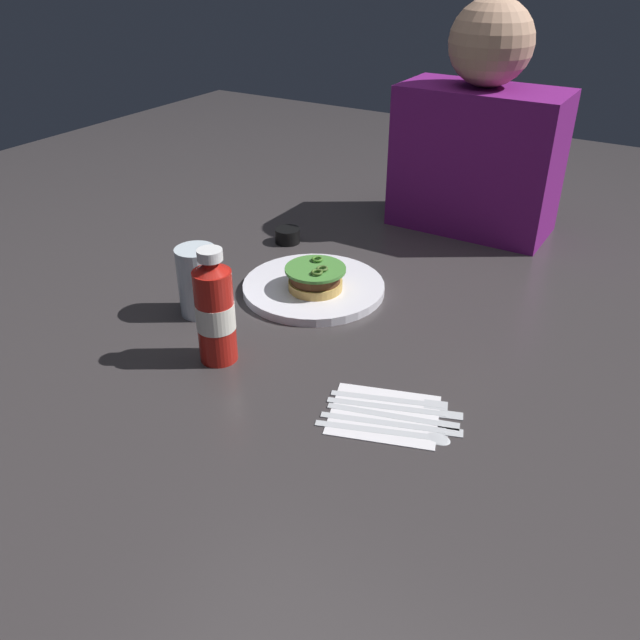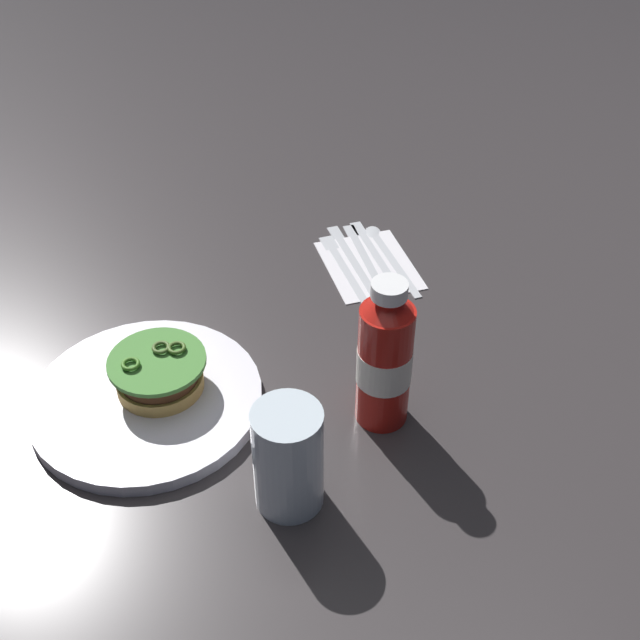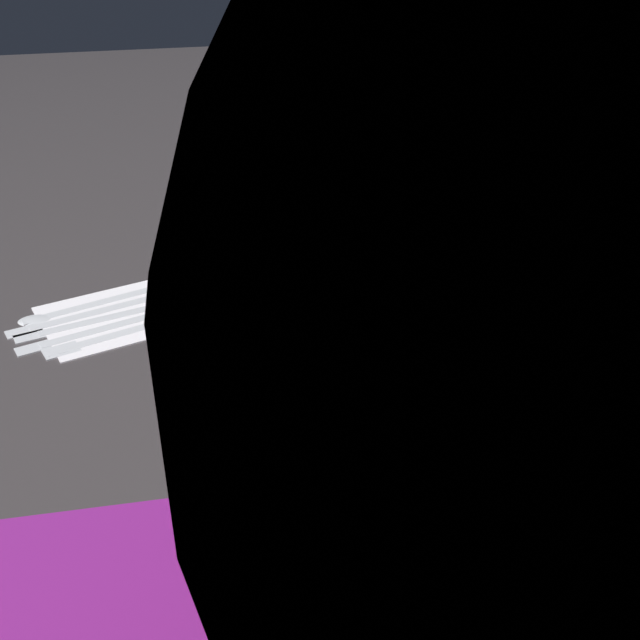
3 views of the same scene
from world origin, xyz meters
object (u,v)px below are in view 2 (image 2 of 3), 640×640
object	(u,v)px
ketchup_bottle	(385,359)
steak_knife	(364,254)
water_glass	(288,458)
butter_knife	(375,251)
burger_sandwich	(159,373)
spoon_utensil	(385,248)
fork_utensil	(341,261)
table_knife	(351,256)
dinner_plate	(147,400)
napkin	(369,265)

from	to	relation	value
ketchup_bottle	steak_knife	world-z (taller)	ketchup_bottle
ketchup_bottle	steak_knife	distance (m)	0.35
water_glass	butter_knife	size ratio (longest dim) A/B	0.65
ketchup_bottle	water_glass	world-z (taller)	ketchup_bottle
burger_sandwich	spoon_utensil	xyz separation A→B (m)	(0.32, -0.29, -0.04)
burger_sandwich	steak_knife	distance (m)	0.40
steak_knife	fork_utensil	world-z (taller)	same
spoon_utensil	steak_knife	xyz separation A→B (m)	(-0.02, 0.03, 0.00)
table_knife	water_glass	bearing A→B (deg)	171.33
dinner_plate	table_knife	xyz separation A→B (m)	(0.32, -0.25, -0.00)
ketchup_bottle	napkin	size ratio (longest dim) A/B	1.25
burger_sandwich	table_knife	distance (m)	0.39
napkin	fork_utensil	xyz separation A→B (m)	(0.01, 0.04, 0.00)
steak_knife	dinner_plate	bearing A→B (deg)	139.79
burger_sandwich	fork_utensil	distance (m)	0.37
fork_utensil	ketchup_bottle	bearing A→B (deg)	-170.78
butter_knife	steak_knife	world-z (taller)	same
butter_knife	steak_knife	bearing A→B (deg)	111.30
table_knife	dinner_plate	bearing A→B (deg)	141.38
table_knife	fork_utensil	world-z (taller)	same
butter_knife	fork_utensil	size ratio (longest dim) A/B	1.16
water_glass	steak_knife	xyz separation A→B (m)	(0.46, -0.09, -0.06)
spoon_utensil	butter_knife	size ratio (longest dim) A/B	0.93
steak_knife	fork_utensil	size ratio (longest dim) A/B	1.11
dinner_plate	spoon_utensil	world-z (taller)	dinner_plate
napkin	spoon_utensil	world-z (taller)	spoon_utensil
dinner_plate	water_glass	bearing A→B (deg)	-126.78
napkin	steak_knife	world-z (taller)	steak_knife
steak_knife	butter_knife	bearing A→B (deg)	-68.70
steak_knife	ketchup_bottle	bearing A→B (deg)	-177.34
water_glass	table_knife	size ratio (longest dim) A/B	0.66
dinner_plate	burger_sandwich	bearing A→B (deg)	-48.32
spoon_utensil	fork_utensil	xyz separation A→B (m)	(-0.03, 0.07, 0.00)
dinner_plate	steak_knife	distance (m)	0.42
ketchup_bottle	table_knife	distance (m)	0.34
water_glass	butter_knife	distance (m)	0.48
dinner_plate	butter_knife	size ratio (longest dim) A/B	1.40
napkin	fork_utensil	size ratio (longest dim) A/B	0.92
burger_sandwich	spoon_utensil	distance (m)	0.44
burger_sandwich	napkin	bearing A→B (deg)	-42.90
butter_knife	dinner_plate	bearing A→B (deg)	138.68
burger_sandwich	table_knife	world-z (taller)	burger_sandwich
dinner_plate	water_glass	xyz separation A→B (m)	(-0.14, -0.18, 0.06)
burger_sandwich	spoon_utensil	size ratio (longest dim) A/B	0.63
dinner_plate	napkin	world-z (taller)	dinner_plate
table_knife	fork_utensil	bearing A→B (deg)	130.45
water_glass	fork_utensil	size ratio (longest dim) A/B	0.75
water_glass	butter_knife	bearing A→B (deg)	-12.76
fork_utensil	dinner_plate	bearing A→B (deg)	141.96
dinner_plate	napkin	size ratio (longest dim) A/B	1.77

